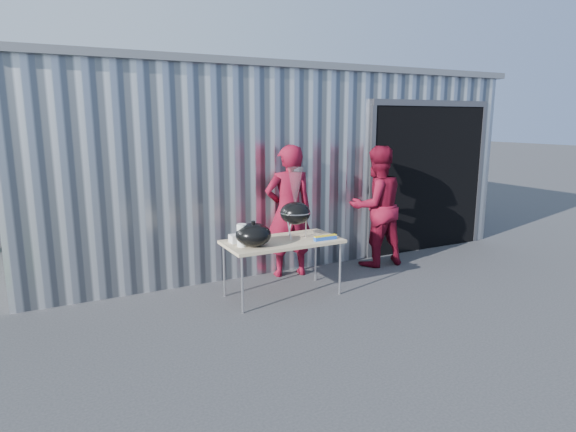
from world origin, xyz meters
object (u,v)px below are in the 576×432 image
person_cook (289,211)px  folding_table (282,243)px  kettle_grill (295,206)px  person_bystander (376,206)px

person_cook → folding_table: bearing=67.0°
kettle_grill → person_bystander: person_bystander is taller
person_bystander → kettle_grill: bearing=20.3°
kettle_grill → folding_table: bearing=-167.7°
person_cook → person_bystander: bearing=-176.3°
folding_table → kettle_grill: 0.52m
person_bystander → person_cook: bearing=-2.8°
kettle_grill → person_cook: size_ratio=0.48×
folding_table → person_cook: person_cook is taller
folding_table → person_bystander: 2.03m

